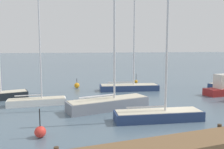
{
  "coord_description": "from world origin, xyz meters",
  "views": [
    {
      "loc": [
        -10.54,
        -15.17,
        5.29
      ],
      "look_at": [
        0.0,
        14.72,
        1.71
      ],
      "focal_mm": 36.48,
      "sensor_mm": 36.0,
      "label": 1
    }
  ],
  "objects_px": {
    "sailboat_1": "(109,102)",
    "channel_buoy_1": "(40,132)",
    "sailboat_4": "(37,100)",
    "channel_buoy_2": "(136,81)",
    "channel_buoy_0": "(77,85)",
    "sailboat_5": "(159,114)",
    "sailboat_0": "(129,86)"
  },
  "relations": [
    {
      "from": "channel_buoy_2",
      "to": "sailboat_0",
      "type": "bearing_deg",
      "value": -123.61
    },
    {
      "from": "sailboat_1",
      "to": "sailboat_4",
      "type": "relative_size",
      "value": 1.06
    },
    {
      "from": "sailboat_4",
      "to": "channel_buoy_0",
      "type": "bearing_deg",
      "value": 60.84
    },
    {
      "from": "channel_buoy_0",
      "to": "channel_buoy_2",
      "type": "xyz_separation_m",
      "value": [
        9.48,
        1.32,
        -0.09
      ]
    },
    {
      "from": "sailboat_4",
      "to": "channel_buoy_2",
      "type": "distance_m",
      "value": 17.52
    },
    {
      "from": "channel_buoy_1",
      "to": "channel_buoy_0",
      "type": "bearing_deg",
      "value": 72.11
    },
    {
      "from": "channel_buoy_0",
      "to": "channel_buoy_2",
      "type": "relative_size",
      "value": 0.89
    },
    {
      "from": "sailboat_5",
      "to": "channel_buoy_0",
      "type": "bearing_deg",
      "value": 111.65
    },
    {
      "from": "channel_buoy_1",
      "to": "channel_buoy_2",
      "type": "bearing_deg",
      "value": 50.25
    },
    {
      "from": "sailboat_4",
      "to": "channel_buoy_1",
      "type": "xyz_separation_m",
      "value": [
        -0.02,
        -8.36,
        -0.15
      ]
    },
    {
      "from": "sailboat_0",
      "to": "channel_buoy_2",
      "type": "relative_size",
      "value": 9.22
    },
    {
      "from": "channel_buoy_1",
      "to": "sailboat_4",
      "type": "bearing_deg",
      "value": 89.85
    },
    {
      "from": "sailboat_0",
      "to": "sailboat_1",
      "type": "xyz_separation_m",
      "value": [
        -5.41,
        -7.81,
        -0.01
      ]
    },
    {
      "from": "sailboat_0",
      "to": "channel_buoy_1",
      "type": "bearing_deg",
      "value": -119.66
    },
    {
      "from": "sailboat_1",
      "to": "channel_buoy_2",
      "type": "distance_m",
      "value": 15.77
    },
    {
      "from": "channel_buoy_1",
      "to": "sailboat_5",
      "type": "bearing_deg",
      "value": 3.29
    },
    {
      "from": "sailboat_5",
      "to": "channel_buoy_1",
      "type": "height_order",
      "value": "sailboat_5"
    },
    {
      "from": "sailboat_4",
      "to": "channel_buoy_0",
      "type": "xyz_separation_m",
      "value": [
        5.29,
        8.1,
        -0.14
      ]
    },
    {
      "from": "sailboat_1",
      "to": "channel_buoy_1",
      "type": "xyz_separation_m",
      "value": [
        -5.91,
        -4.74,
        -0.26
      ]
    },
    {
      "from": "channel_buoy_2",
      "to": "channel_buoy_1",
      "type": "bearing_deg",
      "value": -129.75
    },
    {
      "from": "channel_buoy_1",
      "to": "sailboat_0",
      "type": "bearing_deg",
      "value": 47.97
    },
    {
      "from": "sailboat_1",
      "to": "channel_buoy_2",
      "type": "height_order",
      "value": "sailboat_1"
    },
    {
      "from": "sailboat_1",
      "to": "channel_buoy_2",
      "type": "relative_size",
      "value": 7.46
    },
    {
      "from": "sailboat_0",
      "to": "sailboat_1",
      "type": "distance_m",
      "value": 9.5
    },
    {
      "from": "sailboat_5",
      "to": "channel_buoy_1",
      "type": "distance_m",
      "value": 8.4
    },
    {
      "from": "channel_buoy_1",
      "to": "channel_buoy_2",
      "type": "distance_m",
      "value": 23.12
    },
    {
      "from": "sailboat_0",
      "to": "channel_buoy_1",
      "type": "xyz_separation_m",
      "value": [
        -11.32,
        -12.56,
        -0.26
      ]
    },
    {
      "from": "sailboat_0",
      "to": "sailboat_1",
      "type": "height_order",
      "value": "sailboat_0"
    },
    {
      "from": "sailboat_5",
      "to": "channel_buoy_1",
      "type": "bearing_deg",
      "value": -165.94
    },
    {
      "from": "sailboat_4",
      "to": "channel_buoy_0",
      "type": "distance_m",
      "value": 9.68
    },
    {
      "from": "sailboat_1",
      "to": "sailboat_4",
      "type": "height_order",
      "value": "sailboat_1"
    },
    {
      "from": "sailboat_1",
      "to": "channel_buoy_1",
      "type": "relative_size",
      "value": 6.34
    }
  ]
}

